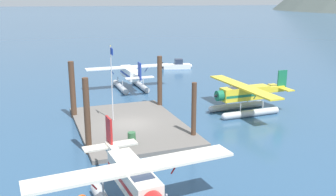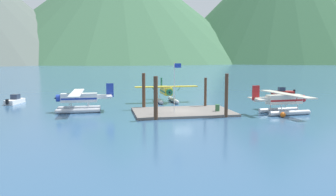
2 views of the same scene
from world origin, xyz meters
name	(u,v)px [view 1 (image 1 of 2)]	position (x,y,z in m)	size (l,w,h in m)	color
ground_plane	(131,127)	(0.00, 0.00, 0.00)	(1200.00, 1200.00, 0.00)	#2D5175
dock_platform	(131,125)	(0.00, 0.00, 0.15)	(13.02, 8.60, 0.30)	#66605B
piling_near_left	(73,90)	(-4.29, -4.15, 2.59)	(0.51, 0.51, 5.19)	#4C3323
piling_near_right	(87,117)	(4.52, -4.18, 2.71)	(0.42, 0.42, 5.42)	#4C3323
piling_far_left	(160,82)	(-4.72, 4.28, 2.58)	(0.47, 0.47, 5.17)	#4C3323
piling_far_right	(194,111)	(4.33, 3.88, 2.22)	(0.38, 0.38, 4.44)	#4C3323
flagpole	(112,75)	(-1.30, -1.17, 4.31)	(0.95, 0.10, 6.50)	silver
fuel_drum	(132,138)	(4.48, -1.09, 0.74)	(0.62, 0.62, 0.88)	#33663D
seaplane_white_port_fwd	(130,76)	(-13.67, 3.63, 1.58)	(7.98, 10.40, 3.84)	#B7BABF
seaplane_yellow_bow_centre	(244,97)	(-0.20, 11.14, 1.58)	(10.42, 7.98, 3.84)	#B7BABF
seaplane_cream_stbd_aft	(134,184)	(12.88, -3.23, 1.58)	(7.97, 10.47, 3.84)	#B7BABF
boat_white_open_west	(178,65)	(-24.40, 14.09, 0.49)	(2.46, 4.80, 1.50)	silver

